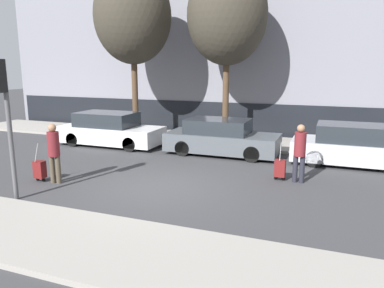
% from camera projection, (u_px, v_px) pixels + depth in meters
% --- Properties ---
extents(ground_plane, '(80.00, 80.00, 0.00)m').
position_uv_depth(ground_plane, '(157.00, 187.00, 10.85)').
color(ground_plane, '#38383A').
extents(sidewalk_near, '(28.00, 2.50, 0.12)m').
position_uv_depth(sidewalk_near, '(72.00, 240.00, 7.42)').
color(sidewalk_near, gray).
rests_on(sidewalk_near, ground_plane).
extents(sidewalk_far, '(28.00, 3.00, 0.12)m').
position_uv_depth(sidewalk_far, '(224.00, 141.00, 17.23)').
color(sidewalk_far, gray).
rests_on(sidewalk_far, ground_plane).
extents(building_facade, '(28.00, 3.13, 10.22)m').
position_uv_depth(building_facade, '(246.00, 33.00, 19.60)').
color(building_facade, slate).
rests_on(building_facade, ground_plane).
extents(parked_car_0, '(4.57, 1.83, 1.45)m').
position_uv_depth(parked_car_0, '(110.00, 130.00, 16.42)').
color(parked_car_0, silver).
rests_on(parked_car_0, ground_plane).
extents(parked_car_1, '(4.39, 1.79, 1.40)m').
position_uv_depth(parked_car_1, '(221.00, 138.00, 14.71)').
color(parked_car_1, '#4C5156').
rests_on(parked_car_1, ground_plane).
extents(parked_car_2, '(4.49, 1.80, 1.44)m').
position_uv_depth(parked_car_2, '(357.00, 147.00, 13.08)').
color(parked_car_2, '#B7BABF').
rests_on(parked_car_2, ground_plane).
extents(pedestrian_left, '(0.35, 0.34, 1.79)m').
position_uv_depth(pedestrian_left, '(54.00, 150.00, 11.00)').
color(pedestrian_left, '#4C4233').
rests_on(pedestrian_left, ground_plane).
extents(trolley_left, '(0.34, 0.29, 1.18)m').
position_uv_depth(trolley_left, '(40.00, 169.00, 11.28)').
color(trolley_left, maroon).
rests_on(trolley_left, ground_plane).
extents(pedestrian_right, '(0.35, 0.34, 1.77)m').
position_uv_depth(pedestrian_right, '(300.00, 150.00, 11.07)').
color(pedestrian_right, '#23232D').
rests_on(pedestrian_right, ground_plane).
extents(trolley_right, '(0.34, 0.29, 1.18)m').
position_uv_depth(trolley_right, '(280.00, 168.00, 11.40)').
color(trolley_right, maroon).
rests_on(trolley_right, ground_plane).
extents(traffic_light, '(0.28, 0.47, 3.61)m').
position_uv_depth(traffic_light, '(3.00, 102.00, 9.22)').
color(traffic_light, '#515154').
rests_on(traffic_light, ground_plane).
extents(bare_tree_near_crossing, '(3.53, 3.53, 7.69)m').
position_uv_depth(bare_tree_near_crossing, '(133.00, 16.00, 16.96)').
color(bare_tree_near_crossing, '#4C3826').
rests_on(bare_tree_near_crossing, sidewalk_far).
extents(bare_tree_down_street, '(3.47, 3.47, 7.56)m').
position_uv_depth(bare_tree_down_street, '(227.00, 16.00, 16.02)').
color(bare_tree_down_street, '#4C3826').
rests_on(bare_tree_down_street, sidewalk_far).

